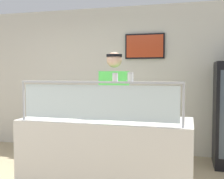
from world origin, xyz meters
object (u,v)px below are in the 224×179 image
Objects in this scene: pizza_box_stack at (54,106)px; parmesan_shaker at (115,78)px; worker_figure at (114,107)px; pepper_flake_shaker at (130,77)px; pizza_server at (96,114)px; pizza_tray at (94,115)px.

parmesan_shaker is at bearing -48.99° from pizza_box_stack.
worker_figure is (-0.26, 0.95, -0.42)m from parmesan_shaker.
pepper_flake_shaker is 0.21× the size of pizza_box_stack.
pizza_server is 3.23× the size of parmesan_shaker.
pepper_flake_shaker is (0.16, 0.00, 0.00)m from parmesan_shaker.
pizza_server is (0.03, -0.02, 0.02)m from pizza_tray.
parmesan_shaker is 0.93× the size of pepper_flake_shaker.
pizza_tray is 1.72× the size of pizza_server.
pepper_flake_shaker is 2.72m from pizza_box_stack.
pepper_flake_shaker is (0.52, -0.42, 0.47)m from pizza_tray.
pizza_server is 2.04m from pizza_box_stack.
worker_figure is 3.93× the size of pizza_box_stack.
worker_figure is at bearing 78.13° from pizza_server.
pizza_server is at bearing -98.05° from worker_figure.
parmesan_shaker is 0.16m from pepper_flake_shaker.
pizza_server is 0.68m from parmesan_shaker.
pizza_box_stack is at bearing 130.95° from pizza_tray.
worker_figure is at bearing 105.34° from parmesan_shaker.
pizza_tray reaches higher than pizza_box_stack.
worker_figure reaches higher than pepper_flake_shaker.
pizza_box_stack is (-1.84, 1.93, -0.56)m from pepper_flake_shaker.
pepper_flake_shaker reaches higher than pizza_server.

